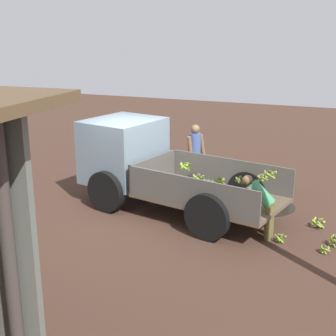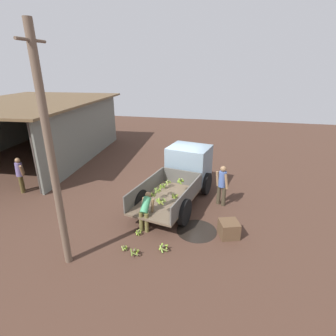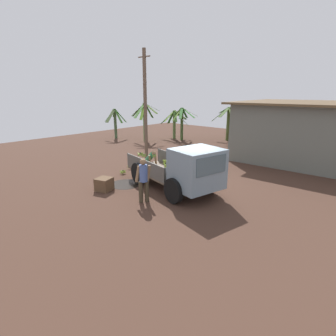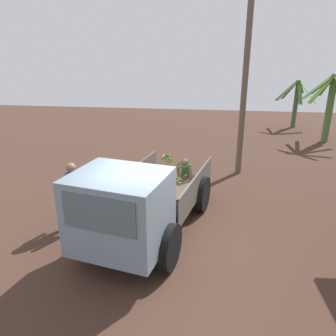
{
  "view_description": "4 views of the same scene",
  "coord_description": "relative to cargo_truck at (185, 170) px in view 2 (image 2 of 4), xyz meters",
  "views": [
    {
      "loc": [
        -4.61,
        9.25,
        4.08
      ],
      "look_at": [
        -0.63,
        -0.38,
        1.03
      ],
      "focal_mm": 50.0,
      "sensor_mm": 36.0,
      "label": 1
    },
    {
      "loc": [
        -10.55,
        -2.2,
        5.41
      ],
      "look_at": [
        -0.72,
        -0.01,
        1.48
      ],
      "focal_mm": 28.0,
      "sensor_mm": 36.0,
      "label": 2
    },
    {
      "loc": [
        6.36,
        -8.53,
        4.12
      ],
      "look_at": [
        -0.9,
        -0.6,
        0.95
      ],
      "focal_mm": 28.0,
      "sensor_mm": 36.0,
      "label": 3
    },
    {
      "loc": [
        6.25,
        1.0,
        4.26
      ],
      "look_at": [
        -1.09,
        0.01,
        1.54
      ],
      "focal_mm": 35.0,
      "sensor_mm": 36.0,
      "label": 4
    }
  ],
  "objects": [
    {
      "name": "ground",
      "position": [
        -0.17,
        0.58,
        -1.08
      ],
      "size": [
        36.0,
        36.0,
        0.0
      ],
      "primitive_type": "plane",
      "color": "#452D23"
    },
    {
      "name": "banana_bunch_on_ground_3",
      "position": [
        -4.61,
        0.78,
        -0.93
      ],
      "size": [
        0.28,
        0.29,
        0.24
      ],
      "color": "brown",
      "rests_on": "ground"
    },
    {
      "name": "banana_bunch_on_ground_0",
      "position": [
        -3.57,
        1.01,
        -0.98
      ],
      "size": [
        0.25,
        0.25,
        0.18
      ],
      "color": "brown",
      "rests_on": "ground"
    },
    {
      "name": "cargo_truck",
      "position": [
        0.0,
        0.0,
        0.0
      ],
      "size": [
        5.1,
        2.85,
        2.03
      ],
      "rotation": [
        0.0,
        0.0,
        -0.21
      ],
      "color": "brown",
      "rests_on": "ground"
    },
    {
      "name": "person_worker_loading",
      "position": [
        -3.13,
        0.87,
        -0.33
      ],
      "size": [
        0.7,
        0.53,
        1.28
      ],
      "rotation": [
        0.0,
        0.0,
        -0.06
      ],
      "color": "brown",
      "rests_on": "ground"
    },
    {
      "name": "person_foreground_visitor",
      "position": [
        -0.82,
        -1.67,
        -0.12
      ],
      "size": [
        0.46,
        0.58,
        1.72
      ],
      "rotation": [
        0.0,
        0.0,
        2.64
      ],
      "color": "#403626",
      "rests_on": "ground"
    },
    {
      "name": "utility_pole",
      "position": [
        -5.26,
        2.62,
        2.16
      ],
      "size": [
        0.93,
        0.2,
        6.38
      ],
      "color": "brown",
      "rests_on": "ground"
    },
    {
      "name": "wooden_crate_0",
      "position": [
        -2.97,
        -2.0,
        -0.8
      ],
      "size": [
        0.78,
        0.78,
        0.55
      ],
      "primitive_type": "cube",
      "rotation": [
        0.0,
        0.0,
        5.04
      ],
      "color": "brown",
      "rests_on": "ground"
    },
    {
      "name": "banana_bunch_on_ground_1",
      "position": [
        -4.22,
        -0.03,
        -0.94
      ],
      "size": [
        0.29,
        0.29,
        0.23
      ],
      "color": "brown",
      "rests_on": "ground"
    },
    {
      "name": "mud_patch_0",
      "position": [
        -2.91,
        -0.91,
        -1.07
      ],
      "size": [
        1.42,
        1.42,
        0.01
      ],
      "primitive_type": "cylinder",
      "color": "black",
      "rests_on": "ground"
    },
    {
      "name": "banana_bunch_on_ground_2",
      "position": [
        -4.45,
        1.18,
        -0.98
      ],
      "size": [
        0.2,
        0.2,
        0.17
      ],
      "color": "#47402E",
      "rests_on": "ground"
    },
    {
      "name": "person_bystander_near_shed",
      "position": [
        -1.57,
        7.23,
        -0.16
      ],
      "size": [
        0.63,
        0.57,
        1.64
      ],
      "rotation": [
        0.0,
        0.0,
        5.28
      ],
      "color": "#504321",
      "rests_on": "ground"
    },
    {
      "name": "warehouse_shed",
      "position": [
        3.45,
        9.85,
        1.52
      ],
      "size": [
        10.92,
        8.34,
        3.5
      ],
      "rotation": [
        0.0,
        0.0,
        0.07
      ],
      "color": "slate",
      "rests_on": "ground"
    }
  ]
}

